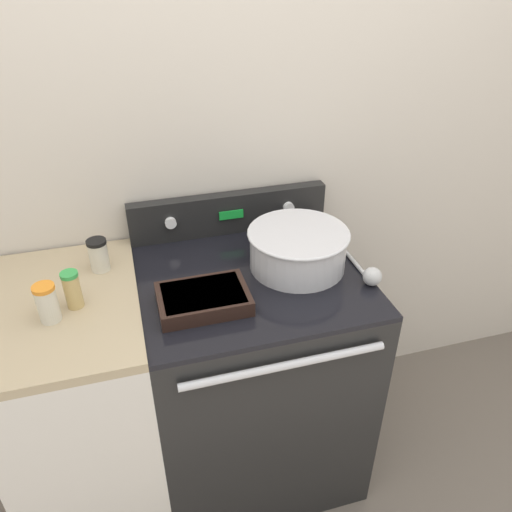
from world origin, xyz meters
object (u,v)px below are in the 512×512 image
at_px(mixing_bowl, 298,247).
at_px(spice_jar_black_cap, 99,255).
at_px(spice_jar_green_cap, 72,289).
at_px(casserole_dish, 203,298).
at_px(ladle, 368,273).
at_px(spice_jar_orange_cap, 47,303).

distance_m(mixing_bowl, spice_jar_black_cap, 0.65).
relative_size(mixing_bowl, spice_jar_green_cap, 2.84).
bearing_deg(mixing_bowl, casserole_dish, -159.85).
bearing_deg(ladle, spice_jar_black_cap, 161.07).
xyz_separation_m(ladle, spice_jar_black_cap, (-0.83, 0.28, 0.04)).
height_order(ladle, spice_jar_black_cap, spice_jar_black_cap).
bearing_deg(ladle, spice_jar_orange_cap, 176.71).
xyz_separation_m(spice_jar_green_cap, spice_jar_orange_cap, (-0.07, -0.05, -0.00)).
height_order(casserole_dish, spice_jar_green_cap, spice_jar_green_cap).
relative_size(mixing_bowl, casserole_dish, 1.24).
xyz_separation_m(casserole_dish, spice_jar_green_cap, (-0.37, 0.09, 0.04)).
relative_size(spice_jar_black_cap, spice_jar_orange_cap, 0.94).
xyz_separation_m(mixing_bowl, spice_jar_black_cap, (-0.64, 0.14, -0.01)).
bearing_deg(spice_jar_orange_cap, mixing_bowl, 6.26).
distance_m(ladle, spice_jar_black_cap, 0.88).
relative_size(casserole_dish, spice_jar_orange_cap, 2.30).
distance_m(casserole_dish, spice_jar_black_cap, 0.40).
bearing_deg(spice_jar_orange_cap, ladle, -3.29).
bearing_deg(mixing_bowl, ladle, -36.35).
height_order(ladle, spice_jar_orange_cap, spice_jar_orange_cap).
bearing_deg(spice_jar_orange_cap, spice_jar_black_cap, 57.91).
bearing_deg(spice_jar_green_cap, mixing_bowl, 3.12).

